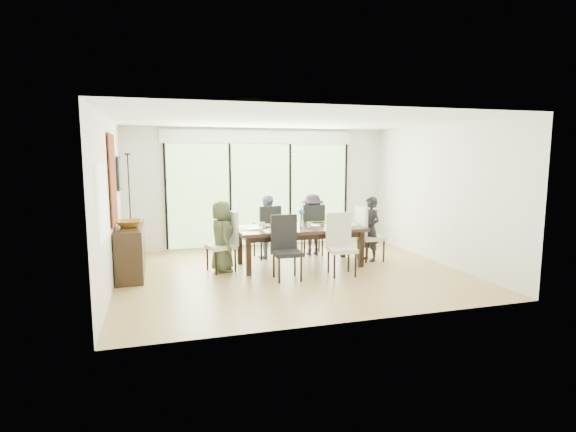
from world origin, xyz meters
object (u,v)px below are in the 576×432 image
object	(u,v)px
chair_far_left	(266,231)
person_far_left	(266,227)
sideboard	(131,250)
cup_a	(262,225)
cup_b	(309,225)
chair_left_end	(221,242)
chair_right_end	(371,233)
person_right_end	(370,229)
chair_near_left	(287,248)
bowl	(129,223)
table_top	(300,229)
laptop	(257,229)
chair_near_right	(342,245)
cup_c	(337,222)
chair_far_right	(312,229)
vase	(301,223)
person_far_right	(312,225)
person_left_end	(222,236)

from	to	relation	value
chair_far_left	person_far_left	xyz separation A→B (m)	(0.00, -0.02, 0.09)
sideboard	person_far_left	bearing A→B (deg)	13.63
cup_a	cup_b	xyz separation A→B (m)	(0.85, -0.25, -0.00)
chair_far_left	chair_left_end	bearing A→B (deg)	29.65
chair_left_end	chair_right_end	world-z (taller)	same
chair_right_end	person_right_end	world-z (taller)	person_right_end
chair_near_left	bowl	distance (m)	2.76
table_top	laptop	size ratio (longest dim) A/B	7.27
chair_near_right	person_far_left	size ratio (longest dim) A/B	0.85
bowl	sideboard	bearing A→B (deg)	90.00
cup_a	person_right_end	bearing A→B (deg)	-3.94
chair_near_left	laptop	bearing A→B (deg)	115.50
cup_a	bowl	distance (m)	2.36
table_top	cup_c	xyz separation A→B (m)	(0.80, 0.10, 0.08)
chair_far_right	cup_c	size ratio (longest dim) A/B	8.87
chair_left_end	person_far_left	bearing A→B (deg)	111.91
cup_a	sideboard	world-z (taller)	sideboard
chair_near_right	sideboard	xyz separation A→B (m)	(-3.56, 1.07, -0.11)
chair_right_end	cup_b	world-z (taller)	chair_right_end
cup_a	bowl	world-z (taller)	bowl
chair_near_right	laptop	bearing A→B (deg)	155.99
vase	sideboard	world-z (taller)	sideboard
table_top	sideboard	world-z (taller)	sideboard
chair_far_left	chair_near_right	bearing A→B (deg)	109.57
table_top	cup_c	bearing A→B (deg)	7.13
chair_left_end	person_far_right	xyz separation A→B (m)	(2.05, 0.83, 0.09)
person_far_left	cup_b	xyz separation A→B (m)	(0.60, -0.93, 0.15)
chair_far_left	bowl	xyz separation A→B (m)	(-2.61, -0.75, 0.39)
chair_far_left	chair_far_right	world-z (taller)	same
chair_right_end	person_far_right	distance (m)	1.27
chair_near_left	chair_left_end	bearing A→B (deg)	140.03
chair_far_right	vase	distance (m)	0.98
laptop	person_far_right	bearing A→B (deg)	29.60
chair_far_right	chair_near_left	bearing A→B (deg)	68.73
laptop	cup_a	xyz separation A→B (m)	(0.15, 0.25, 0.03)
chair_right_end	table_top	bearing A→B (deg)	90.20
table_top	chair_left_end	bearing A→B (deg)	180.00
chair_right_end	bowl	distance (m)	4.57
person_right_end	chair_near_left	bearing A→B (deg)	-80.96
table_top	cup_a	size ratio (longest dim) A/B	19.35
chair_far_right	person_far_right	world-z (taller)	person_far_right
cup_c	sideboard	xyz separation A→B (m)	(-3.86, 0.10, -0.36)
person_left_end	cup_c	distance (m)	2.29
cup_a	chair_left_end	bearing A→B (deg)	-169.38
chair_right_end	chair_left_end	bearing A→B (deg)	90.20
chair_left_end	chair_near_left	distance (m)	1.33
chair_left_end	person_right_end	bearing A→B (deg)	73.58
cup_a	cup_b	bearing A→B (deg)	-16.39
cup_a	bowl	xyz separation A→B (m)	(-2.36, -0.05, 0.14)
chair_far_left	person_left_end	xyz separation A→B (m)	(-1.03, -0.85, 0.09)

